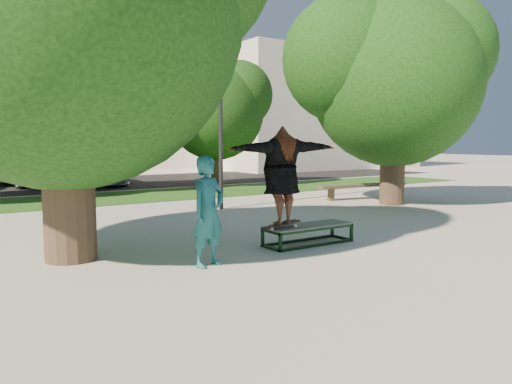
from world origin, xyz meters
TOP-DOWN VIEW (x-y plane):
  - ground at (0.00, 0.00)m, footprint 120.00×120.00m
  - grass_strip at (1.00, 9.50)m, footprint 30.00×4.00m
  - asphalt_strip at (0.00, 16.00)m, footprint 40.00×8.00m
  - tree_right at (5.92, 3.08)m, footprint 6.24×5.33m
  - bg_tree_mid at (-1.08, 12.08)m, footprint 5.76×4.92m
  - bg_tree_right at (4.43, 11.57)m, footprint 5.04×4.31m
  - lamppost at (1.00, 5.00)m, footprint 0.25×0.15m
  - side_building at (18.00, 22.00)m, footprint 15.00×10.00m
  - grind_box at (-0.10, -0.22)m, footprint 1.80×0.60m
  - skater_rig at (-0.75, -0.22)m, footprint 2.24×0.83m
  - bystander at (-2.50, -0.64)m, footprint 0.73×0.59m
  - bench at (6.22, 4.48)m, footprint 3.37×1.03m
  - car_dark at (-1.15, 15.97)m, footprint 1.82×4.63m
  - car_grey at (-2.00, 16.50)m, footprint 3.60×6.03m
  - car_silver_b at (0.50, 15.46)m, footprint 2.83×5.50m

SIDE VIEW (x-z plane):
  - ground at x=0.00m, z-range 0.00..0.00m
  - asphalt_strip at x=0.00m, z-range 0.00..0.01m
  - grass_strip at x=1.00m, z-range 0.00..0.02m
  - grind_box at x=-0.10m, z-range 0.00..0.38m
  - bench at x=6.22m, z-range 0.17..0.69m
  - car_dark at x=-1.15m, z-range 0.00..1.50m
  - car_silver_b at x=0.50m, z-range 0.00..1.53m
  - car_grey at x=-2.00m, z-range 0.00..1.57m
  - bystander at x=-2.50m, z-range 0.00..1.75m
  - skater_rig at x=-0.75m, z-range 0.41..2.27m
  - lamppost at x=1.00m, z-range 0.10..6.21m
  - bg_tree_right at x=4.43m, z-range 0.77..6.21m
  - side_building at x=18.00m, z-range 0.00..8.00m
  - bg_tree_mid at x=-1.08m, z-range 0.90..7.14m
  - tree_right at x=5.92m, z-range 0.84..7.35m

